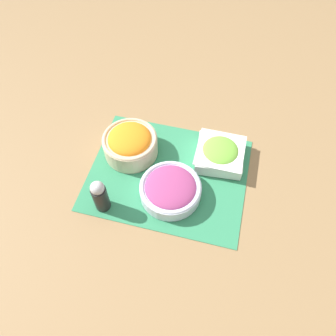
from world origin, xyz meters
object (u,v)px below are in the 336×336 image
(carrot_bowl, at_px, (130,143))
(onion_bowl, at_px, (171,189))
(lettuce_bowl, at_px, (220,153))
(pepper_shaker, at_px, (100,196))

(carrot_bowl, xyz_separation_m, onion_bowl, (-0.15, 0.12, -0.01))
(carrot_bowl, distance_m, lettuce_bowl, 0.27)
(carrot_bowl, xyz_separation_m, pepper_shaker, (0.02, 0.20, 0.01))
(onion_bowl, relative_size, pepper_shaker, 1.49)
(carrot_bowl, relative_size, onion_bowl, 0.95)
(carrot_bowl, height_order, onion_bowl, carrot_bowl)
(pepper_shaker, bearing_deg, carrot_bowl, -95.47)
(onion_bowl, bearing_deg, lettuce_bowl, -126.12)
(carrot_bowl, bearing_deg, lettuce_bowl, -171.62)
(carrot_bowl, bearing_deg, pepper_shaker, 84.53)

